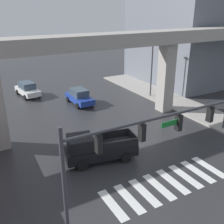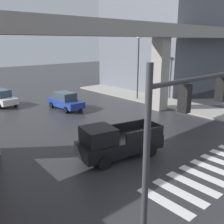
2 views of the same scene
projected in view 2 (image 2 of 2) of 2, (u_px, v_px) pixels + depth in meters
name	position (u px, v px, depth m)	size (l,w,h in m)	color
ground_plane	(136.00, 143.00, 17.28)	(120.00, 120.00, 0.00)	#2D2D30
crosswalk_stripes	(210.00, 173.00, 13.36)	(8.25, 2.80, 0.01)	silver
elevated_overpass	(92.00, 35.00, 18.79)	(59.66, 2.44, 8.27)	#9E9991
sidewalk_east	(197.00, 109.00, 25.67)	(4.00, 36.00, 0.15)	#9E9991
pickup_truck	(116.00, 142.00, 14.85)	(5.37, 2.82, 2.08)	black
sedan_blue	(65.00, 101.00, 25.80)	(2.10, 4.37, 1.72)	#1E3899
sedan_white	(1.00, 98.00, 27.25)	(2.42, 4.51, 1.72)	silver
traffic_signal_mast	(218.00, 101.00, 8.80)	(10.89, 0.32, 6.20)	#38383D
street_lamp_mid_block	(138.00, 61.00, 28.93)	(0.44, 0.70, 7.24)	#38383D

